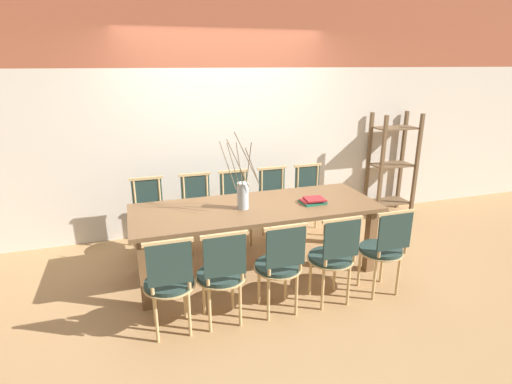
{
  "coord_description": "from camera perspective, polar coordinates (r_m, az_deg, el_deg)",
  "views": [
    {
      "loc": [
        -1.15,
        -3.6,
        2.1
      ],
      "look_at": [
        0.0,
        0.0,
        0.88
      ],
      "focal_mm": 28.0,
      "sensor_mm": 36.0,
      "label": 1
    }
  ],
  "objects": [
    {
      "name": "vase_centerpiece",
      "position": [
        3.91,
        -1.91,
        -0.29
      ],
      "size": [
        0.36,
        0.32,
        0.79
      ],
      "color": "#B2BCC1",
      "rests_on": "dining_table"
    },
    {
      "name": "chair_far_leftend",
      "position": [
        4.67,
        -15.01,
        -2.98
      ],
      "size": [
        0.42,
        0.42,
        0.88
      ],
      "rotation": [
        0.0,
        0.0,
        3.14
      ],
      "color": "#233833",
      "rests_on": "ground_plane"
    },
    {
      "name": "ground_plane",
      "position": [
        4.33,
        0.0,
        -11.12
      ],
      "size": [
        16.0,
        16.0,
        0.0
      ],
      "primitive_type": "plane",
      "color": "#A87F51"
    },
    {
      "name": "chair_near_rightend",
      "position": [
        3.9,
        17.83,
        -7.47
      ],
      "size": [
        0.42,
        0.42,
        0.88
      ],
      "color": "#233833",
      "rests_on": "ground_plane"
    },
    {
      "name": "chair_far_center",
      "position": [
        4.8,
        -2.8,
        -1.75
      ],
      "size": [
        0.42,
        0.42,
        0.88
      ],
      "rotation": [
        0.0,
        0.0,
        3.14
      ],
      "color": "#233833",
      "rests_on": "ground_plane"
    },
    {
      "name": "chair_near_right",
      "position": [
        3.64,
        10.97,
        -8.79
      ],
      "size": [
        0.42,
        0.42,
        0.88
      ],
      "color": "#233833",
      "rests_on": "ground_plane"
    },
    {
      "name": "chair_near_center",
      "position": [
        3.45,
        3.41,
        -10.1
      ],
      "size": [
        0.42,
        0.42,
        0.88
      ],
      "color": "#233833",
      "rests_on": "ground_plane"
    },
    {
      "name": "chair_far_left",
      "position": [
        4.71,
        -8.3,
        -2.32
      ],
      "size": [
        0.42,
        0.42,
        0.88
      ],
      "rotation": [
        0.0,
        0.0,
        3.14
      ],
      "color": "#233833",
      "rests_on": "ground_plane"
    },
    {
      "name": "chair_far_right",
      "position": [
        4.95,
        2.74,
        -1.16
      ],
      "size": [
        0.42,
        0.42,
        0.88
      ],
      "rotation": [
        0.0,
        0.0,
        3.14
      ],
      "color": "#233833",
      "rests_on": "ground_plane"
    },
    {
      "name": "wall_rear",
      "position": [
        5.06,
        -4.6,
        12.2
      ],
      "size": [
        12.0,
        0.06,
        3.2
      ],
      "color": "beige",
      "rests_on": "ground_plane"
    },
    {
      "name": "chair_near_left",
      "position": [
        3.32,
        -4.89,
        -11.33
      ],
      "size": [
        0.42,
        0.42,
        0.88
      ],
      "color": "#233833",
      "rests_on": "ground_plane"
    },
    {
      "name": "book_stack",
      "position": [
        4.15,
        8.19,
        -1.24
      ],
      "size": [
        0.26,
        0.21,
        0.05
      ],
      "color": "#1E6B4C",
      "rests_on": "dining_table"
    },
    {
      "name": "shelving_rack",
      "position": [
        5.99,
        18.84,
        3.66
      ],
      "size": [
        0.61,
        0.37,
        1.45
      ],
      "color": "brown",
      "rests_on": "ground_plane"
    },
    {
      "name": "chair_far_rightend",
      "position": [
        5.13,
        7.83,
        -0.61
      ],
      "size": [
        0.42,
        0.42,
        0.88
      ],
      "rotation": [
        0.0,
        0.0,
        3.14
      ],
      "color": "#233833",
      "rests_on": "ground_plane"
    },
    {
      "name": "chair_near_leftend",
      "position": [
        3.27,
        -12.25,
        -12.21
      ],
      "size": [
        0.42,
        0.42,
        0.88
      ],
      "color": "#233833",
      "rests_on": "ground_plane"
    },
    {
      "name": "dining_table",
      "position": [
        4.06,
        0.0,
        -3.25
      ],
      "size": [
        2.49,
        0.91,
        0.73
      ],
      "color": "brown",
      "rests_on": "ground_plane"
    }
  ]
}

